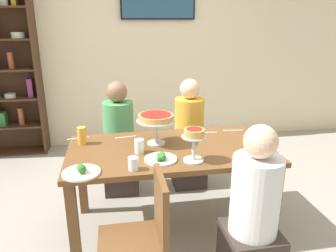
{
  "coord_description": "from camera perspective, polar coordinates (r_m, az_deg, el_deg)",
  "views": [
    {
      "loc": [
        -0.43,
        -2.34,
        1.72
      ],
      "look_at": [
        0.0,
        0.1,
        0.89
      ],
      "focal_mm": 34.57,
      "sensor_mm": 36.0,
      "label": 1
    }
  ],
  "objects": [
    {
      "name": "deep_dish_pizza_stand",
      "position": [
        2.59,
        -2.15,
        1.15
      ],
      "size": [
        0.31,
        0.31,
        0.25
      ],
      "color": "silver",
      "rests_on": "dining_table"
    },
    {
      "name": "salad_plate_near_diner",
      "position": [
        2.23,
        -15.03,
        -7.72
      ],
      "size": [
        0.25,
        0.25,
        0.07
      ],
      "color": "white",
      "rests_on": "dining_table"
    },
    {
      "name": "ground_plane",
      "position": [
        2.94,
        0.35,
        -17.34
      ],
      "size": [
        12.0,
        12.0,
        0.0
      ],
      "primitive_type": "plane",
      "color": "gray"
    },
    {
      "name": "cutlery_fork_far",
      "position": [
        2.82,
        -7.48,
        -1.96
      ],
      "size": [
        0.18,
        0.04,
        0.0
      ],
      "primitive_type": "cube",
      "rotation": [
        0.0,
        0.0,
        3.29
      ],
      "color": "silver",
      "rests_on": "dining_table"
    },
    {
      "name": "diner_far_left",
      "position": [
        3.31,
        -8.54,
        -3.52
      ],
      "size": [
        0.34,
        0.34,
        1.15
      ],
      "rotation": [
        0.0,
        0.0,
        -1.57
      ],
      "color": "#382D28",
      "rests_on": "ground_plane"
    },
    {
      "name": "beer_glass_amber_tall",
      "position": [
        2.53,
        15.14,
        -3.14
      ],
      "size": [
        0.07,
        0.07,
        0.15
      ],
      "primitive_type": "cylinder",
      "color": "gold",
      "rests_on": "dining_table"
    },
    {
      "name": "cutlery_fork_near",
      "position": [
        2.87,
        -15.56,
        -2.1
      ],
      "size": [
        0.18,
        0.05,
        0.0
      ],
      "primitive_type": "cube",
      "rotation": [
        0.0,
        0.0,
        3.32
      ],
      "color": "silver",
      "rests_on": "dining_table"
    },
    {
      "name": "beer_glass_amber_short",
      "position": [
        2.72,
        -14.94,
        -1.66
      ],
      "size": [
        0.07,
        0.07,
        0.14
      ],
      "primitive_type": "cylinder",
      "color": "gold",
      "rests_on": "dining_table"
    },
    {
      "name": "dining_table",
      "position": [
        2.61,
        0.38,
        -5.76
      ],
      "size": [
        1.61,
        0.86,
        0.74
      ],
      "color": "brown",
      "rests_on": "ground_plane"
    },
    {
      "name": "cutlery_knife_near",
      "position": [
        2.92,
        6.91,
        -1.18
      ],
      "size": [
        0.18,
        0.03,
        0.0
      ],
      "primitive_type": "cube",
      "rotation": [
        0.0,
        0.0,
        3.05
      ],
      "color": "silver",
      "rests_on": "dining_table"
    },
    {
      "name": "cutlery_knife_far",
      "position": [
        3.02,
        11.4,
        -0.77
      ],
      "size": [
        0.18,
        0.04,
        0.0
      ],
      "primitive_type": "cube",
      "rotation": [
        0.0,
        0.0,
        3.03
      ],
      "color": "silver",
      "rests_on": "dining_table"
    },
    {
      "name": "diner_near_right",
      "position": [
        2.18,
        14.69,
        -16.51
      ],
      "size": [
        0.34,
        0.34,
        1.15
      ],
      "rotation": [
        0.0,
        0.0,
        1.57
      ],
      "color": "#382D28",
      "rests_on": "ground_plane"
    },
    {
      "name": "chair_near_left",
      "position": [
        2.04,
        -4.41,
        -18.73
      ],
      "size": [
        0.4,
        0.4,
        0.87
      ],
      "rotation": [
        0.0,
        0.0,
        1.57
      ],
      "color": "brown",
      "rests_on": "ground_plane"
    },
    {
      "name": "diner_far_right",
      "position": [
        3.41,
        3.69,
        -2.68
      ],
      "size": [
        0.34,
        0.34,
        1.15
      ],
      "rotation": [
        0.0,
        0.0,
        -1.57
      ],
      "color": "#382D28",
      "rests_on": "ground_plane"
    },
    {
      "name": "rear_partition",
      "position": [
        4.57,
        -4.71,
        14.42
      ],
      "size": [
        8.0,
        0.12,
        2.8
      ],
      "primitive_type": "cube",
      "color": "beige",
      "rests_on": "ground_plane"
    },
    {
      "name": "water_glass_clear_near",
      "position": [
        2.47,
        -5.09,
        -3.56
      ],
      "size": [
        0.07,
        0.07,
        0.11
      ],
      "primitive_type": "cylinder",
      "color": "white",
      "rests_on": "dining_table"
    },
    {
      "name": "cutlery_spare_fork",
      "position": [
        2.55,
        18.25,
        -5.05
      ],
      "size": [
        0.18,
        0.07,
        0.0
      ],
      "primitive_type": "cube",
      "rotation": [
        0.0,
        0.0,
        0.33
      ],
      "color": "silver",
      "rests_on": "dining_table"
    },
    {
      "name": "salad_plate_far_diner",
      "position": [
        2.35,
        -1.25,
        -5.71
      ],
      "size": [
        0.24,
        0.24,
        0.07
      ],
      "color": "white",
      "rests_on": "dining_table"
    },
    {
      "name": "water_glass_clear_far",
      "position": [
        2.21,
        -6.15,
        -6.62
      ],
      "size": [
        0.07,
        0.07,
        0.09
      ],
      "primitive_type": "cylinder",
      "color": "white",
      "rests_on": "dining_table"
    },
    {
      "name": "personal_pizza_stand",
      "position": [
        2.29,
        4.61,
        -2.2
      ],
      "size": [
        0.18,
        0.18,
        0.25
      ],
      "color": "silver",
      "rests_on": "dining_table"
    }
  ]
}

